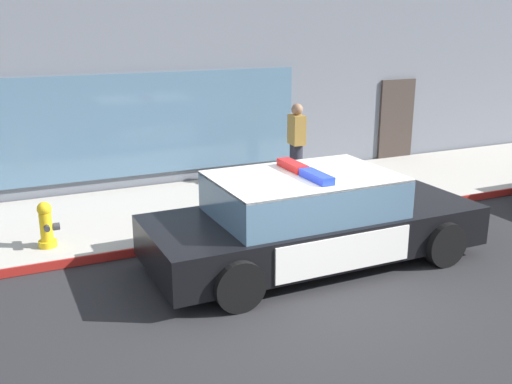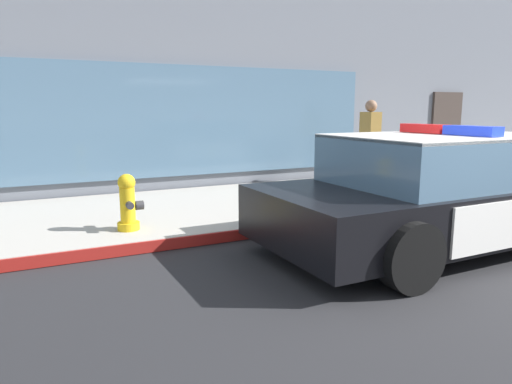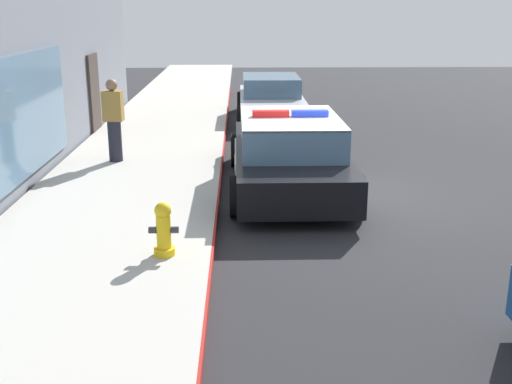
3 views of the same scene
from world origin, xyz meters
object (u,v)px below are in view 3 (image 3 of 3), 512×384
at_px(fire_hydrant, 164,229).
at_px(pedestrian_on_sidewalk, 114,120).
at_px(car_down_street, 271,98).
at_px(police_cruiser, 289,153).

relative_size(fire_hydrant, pedestrian_on_sidewalk, 0.42).
xyz_separation_m(fire_hydrant, car_down_street, (10.95, -1.92, 0.13)).
bearing_deg(pedestrian_on_sidewalk, police_cruiser, 69.35).
bearing_deg(car_down_street, pedestrian_on_sidewalk, 148.23).
xyz_separation_m(car_down_street, pedestrian_on_sidewalk, (-5.72, 3.53, 0.38)).
bearing_deg(fire_hydrant, pedestrian_on_sidewalk, 17.05).
height_order(police_cruiser, car_down_street, police_cruiser).
relative_size(police_cruiser, car_down_street, 1.16).
height_order(police_cruiser, fire_hydrant, police_cruiser).
height_order(fire_hydrant, pedestrian_on_sidewalk, pedestrian_on_sidewalk).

